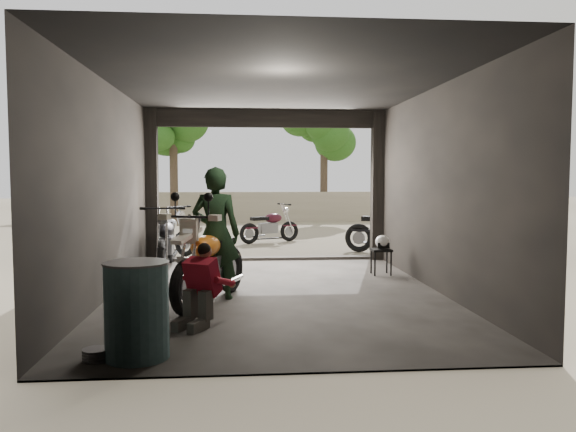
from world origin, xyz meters
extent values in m
plane|color=#7A6D56|center=(0.00, 0.00, 0.00)|extent=(80.00, 80.00, 0.00)
cube|color=#2D2B28|center=(0.00, 0.00, 0.01)|extent=(5.00, 7.00, 0.02)
plane|color=black|center=(0.00, 0.00, 3.20)|extent=(7.00, 7.00, 0.00)
cube|color=black|center=(0.00, -3.50, 1.60)|extent=(5.00, 0.02, 3.20)
cube|color=black|center=(-2.50, 0.00, 1.60)|extent=(0.02, 7.00, 3.20)
cube|color=black|center=(2.50, 0.00, 1.60)|extent=(0.02, 7.00, 3.20)
cube|color=black|center=(-2.38, 3.38, 1.60)|extent=(0.24, 0.24, 3.20)
cube|color=black|center=(2.38, 3.38, 1.60)|extent=(0.24, 0.24, 3.20)
cube|color=black|center=(0.00, 3.42, 3.02)|extent=(5.00, 0.16, 0.36)
cube|color=#2D2B28|center=(0.00, 3.50, 0.04)|extent=(5.00, 0.25, 0.08)
cube|color=gray|center=(0.00, 14.00, 0.60)|extent=(18.00, 0.30, 1.20)
cylinder|color=#382B1E|center=(-3.00, 12.50, 1.79)|extent=(0.30, 0.30, 3.58)
ellipsoid|color=#1E4C14|center=(-3.00, 12.50, 4.03)|extent=(2.20, 2.20, 3.14)
cylinder|color=#382B1E|center=(2.80, 14.00, 1.60)|extent=(0.30, 0.30, 3.20)
ellipsoid|color=#1E4C14|center=(2.80, 14.00, 3.60)|extent=(2.20, 2.20, 2.80)
imported|color=black|center=(-0.91, -0.26, 0.97)|extent=(0.79, 0.60, 1.95)
cube|color=black|center=(2.00, 1.49, 0.47)|extent=(0.35, 0.35, 0.04)
cylinder|color=black|center=(1.85, 1.34, 0.24)|extent=(0.03, 0.03, 0.47)
cylinder|color=black|center=(2.15, 1.34, 0.24)|extent=(0.03, 0.03, 0.47)
cylinder|color=black|center=(1.85, 1.64, 0.24)|extent=(0.03, 0.03, 0.47)
cylinder|color=black|center=(2.15, 1.64, 0.24)|extent=(0.03, 0.03, 0.47)
ellipsoid|color=white|center=(2.03, 1.55, 0.61)|extent=(0.28, 0.29, 0.25)
cylinder|color=#446E73|center=(-1.56, -2.95, 0.48)|extent=(0.79, 0.79, 0.97)
cylinder|color=black|center=(3.77, 5.16, 0.98)|extent=(0.08, 0.08, 1.96)
cylinder|color=white|center=(3.77, 5.14, 1.79)|extent=(0.71, 0.03, 0.71)
camera|label=1|loc=(-0.54, -8.47, 1.80)|focal=35.00mm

